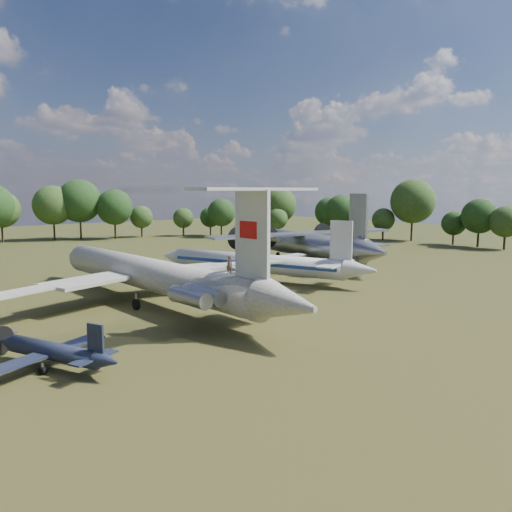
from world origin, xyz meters
TOP-DOWN VIEW (x-y plane):
  - ground at (0.00, 0.00)m, footprint 300.00×300.00m
  - il62_airliner at (-2.21, 2.85)m, footprint 44.31×56.33m
  - tu104_jet at (17.29, 6.99)m, footprint 41.70×47.36m
  - an12_transport at (35.59, 13.99)m, footprint 45.41×48.97m
  - small_prop_west at (-18.52, -12.67)m, footprint 14.63×16.57m
  - person_on_il62 at (-1.56, -12.12)m, footprint 0.77×0.65m

SIDE VIEW (x-z plane):
  - ground at x=0.00m, z-range 0.00..0.00m
  - small_prop_west at x=-18.52m, z-range 0.00..2.01m
  - tu104_jet at x=17.29m, z-range 0.00..3.94m
  - il62_airliner at x=-2.21m, z-range 0.00..5.35m
  - an12_transport at x=35.59m, z-range 0.00..5.61m
  - person_on_il62 at x=-1.56m, z-range 5.35..7.15m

